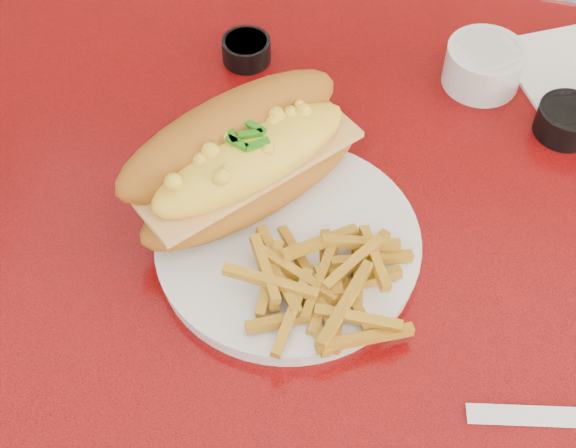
% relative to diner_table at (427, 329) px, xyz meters
% --- Properties ---
extents(diner_table, '(1.23, 0.83, 0.77)m').
position_rel_diner_table_xyz_m(diner_table, '(0.00, 0.00, 0.00)').
color(diner_table, red).
rests_on(diner_table, ground).
extents(booth_bench_far, '(1.20, 0.51, 0.90)m').
position_rel_diner_table_xyz_m(booth_bench_far, '(0.00, 0.81, -0.32)').
color(booth_bench_far, maroon).
rests_on(booth_bench_far, ground).
extents(dinner_plate, '(0.26, 0.26, 0.02)m').
position_rel_diner_table_xyz_m(dinner_plate, '(-0.14, -0.05, 0.17)').
color(dinner_plate, silver).
rests_on(dinner_plate, diner_table).
extents(mac_hoagie, '(0.23, 0.26, 0.10)m').
position_rel_diner_table_xyz_m(mac_hoagie, '(-0.20, -0.00, 0.22)').
color(mac_hoagie, '#AB661B').
rests_on(mac_hoagie, dinner_plate).
extents(fries_pile, '(0.13, 0.12, 0.03)m').
position_rel_diner_table_xyz_m(fries_pile, '(-0.11, -0.10, 0.19)').
color(fries_pile, gold).
rests_on(fries_pile, dinner_plate).
extents(fork, '(0.05, 0.13, 0.00)m').
position_rel_diner_table_xyz_m(fork, '(-0.09, -0.03, 0.18)').
color(fork, silver).
rests_on(fork, dinner_plate).
extents(gravy_ramekin, '(0.10, 0.10, 0.05)m').
position_rel_diner_table_xyz_m(gravy_ramekin, '(0.00, 0.22, 0.19)').
color(gravy_ramekin, silver).
rests_on(gravy_ramekin, diner_table).
extents(sauce_cup_left, '(0.05, 0.05, 0.03)m').
position_rel_diner_table_xyz_m(sauce_cup_left, '(-0.25, 0.19, 0.18)').
color(sauce_cup_left, black).
rests_on(sauce_cup_left, diner_table).
extents(sauce_cup_right, '(0.06, 0.06, 0.03)m').
position_rel_diner_table_xyz_m(sauce_cup_right, '(0.09, 0.17, 0.18)').
color(sauce_cup_right, black).
rests_on(sauce_cup_right, diner_table).
extents(paper_napkin, '(0.18, 0.18, 0.00)m').
position_rel_diner_table_xyz_m(paper_napkin, '(0.10, 0.27, 0.16)').
color(paper_napkin, white).
rests_on(paper_napkin, diner_table).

